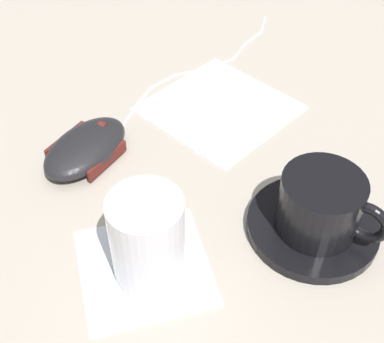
# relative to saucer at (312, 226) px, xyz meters

# --- Properties ---
(ground_plane) EXTENTS (3.00, 3.00, 0.00)m
(ground_plane) POSITION_rel_saucer_xyz_m (0.10, -0.10, -0.01)
(ground_plane) COLOR #B2A899
(saucer) EXTENTS (0.13, 0.13, 0.01)m
(saucer) POSITION_rel_saucer_xyz_m (0.00, 0.00, 0.00)
(saucer) COLOR black
(saucer) RESTS_ON ground
(coffee_cup) EXTENTS (0.09, 0.09, 0.06)m
(coffee_cup) POSITION_rel_saucer_xyz_m (-0.00, 0.00, 0.04)
(coffee_cup) COLOR black
(coffee_cup) RESTS_ON saucer
(computer_mouse) EXTENTS (0.13, 0.13, 0.03)m
(computer_mouse) POSITION_rel_saucer_xyz_m (0.20, -0.17, 0.01)
(computer_mouse) COLOR black
(computer_mouse) RESTS_ON ground
(mouse_cable) EXTENTS (0.27, 0.21, 0.00)m
(mouse_cable) POSITION_rel_saucer_xyz_m (0.02, -0.31, -0.00)
(mouse_cable) COLOR white
(mouse_cable) RESTS_ON ground
(napkin_under_glass) EXTENTS (0.12, 0.12, 0.00)m
(napkin_under_glass) POSITION_rel_saucer_xyz_m (0.17, 0.00, -0.00)
(napkin_under_glass) COLOR white
(napkin_under_glass) RESTS_ON ground
(drinking_glass) EXTENTS (0.07, 0.07, 0.09)m
(drinking_glass) POSITION_rel_saucer_xyz_m (0.17, 0.01, 0.04)
(drinking_glass) COLOR silver
(drinking_glass) RESTS_ON napkin_under_glass
(napkin_spare) EXTENTS (0.22, 0.22, 0.00)m
(napkin_spare) POSITION_rel_saucer_xyz_m (0.03, -0.21, -0.00)
(napkin_spare) COLOR white
(napkin_spare) RESTS_ON ground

